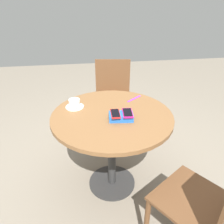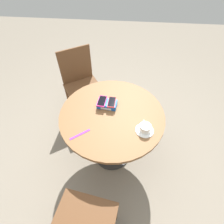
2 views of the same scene
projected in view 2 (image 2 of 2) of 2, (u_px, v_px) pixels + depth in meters
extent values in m
plane|color=gray|center=(112.00, 153.00, 2.12)|extent=(8.00, 8.00, 0.00)
cylinder|color=#2D2D2D|center=(112.00, 153.00, 2.11)|extent=(0.42, 0.42, 0.02)
cylinder|color=#2D2D2D|center=(112.00, 137.00, 1.84)|extent=(0.07, 0.07, 0.69)
cylinder|color=brown|center=(112.00, 115.00, 1.58)|extent=(0.95, 0.95, 0.03)
cube|color=blue|center=(107.00, 104.00, 1.61)|extent=(0.19, 0.12, 0.05)
cube|color=white|center=(106.00, 109.00, 1.58)|extent=(0.10, 0.01, 0.02)
cube|color=#D11975|center=(102.00, 101.00, 1.59)|extent=(0.08, 0.14, 0.01)
cube|color=black|center=(102.00, 101.00, 1.59)|extent=(0.07, 0.13, 0.00)
cube|color=red|center=(112.00, 102.00, 1.58)|extent=(0.07, 0.14, 0.01)
cube|color=black|center=(112.00, 102.00, 1.58)|extent=(0.06, 0.12, 0.00)
cylinder|color=white|center=(145.00, 130.00, 1.44)|extent=(0.15, 0.15, 0.01)
cylinder|color=white|center=(145.00, 128.00, 1.41)|extent=(0.09, 0.09, 0.06)
cylinder|color=tan|center=(146.00, 126.00, 1.39)|extent=(0.08, 0.08, 0.00)
torus|color=white|center=(144.00, 123.00, 1.44)|extent=(0.02, 0.06, 0.06)
cube|color=purple|center=(80.00, 134.00, 1.41)|extent=(0.15, 0.12, 0.00)
cube|color=brown|center=(84.00, 89.00, 2.22)|extent=(0.59, 0.59, 0.02)
cube|color=brown|center=(76.00, 65.00, 2.17)|extent=(0.35, 0.24, 0.45)
cylinder|color=brown|center=(78.00, 116.00, 2.22)|extent=(0.04, 0.04, 0.43)
cylinder|color=brown|center=(105.00, 106.00, 2.34)|extent=(0.04, 0.04, 0.43)
cylinder|color=brown|center=(68.00, 98.00, 2.45)|extent=(0.04, 0.04, 0.43)
cylinder|color=brown|center=(93.00, 89.00, 2.57)|extent=(0.04, 0.04, 0.43)
cylinder|color=brown|center=(116.00, 213.00, 1.49)|extent=(0.04, 0.04, 0.45)
cylinder|color=brown|center=(72.00, 200.00, 1.56)|extent=(0.04, 0.04, 0.45)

